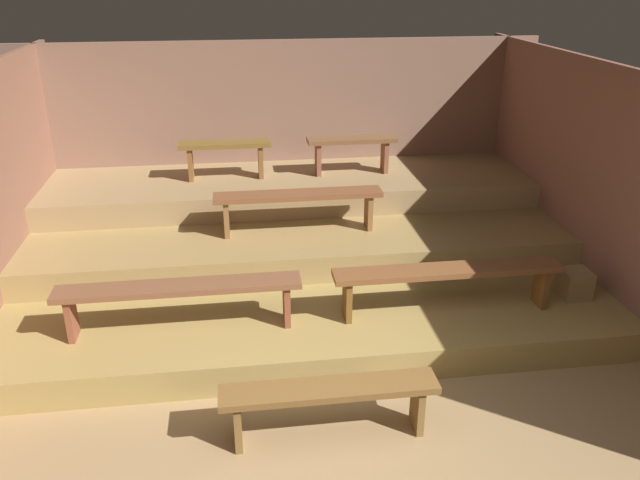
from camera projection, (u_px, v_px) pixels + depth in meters
ground at (309, 317)px, 6.05m from camera, size 6.25×5.63×0.08m
wall_back at (284, 135)px, 7.81m from camera, size 6.25×0.06×2.25m
wall_right at (601, 189)px, 5.93m from camera, size 0.06×5.63×2.25m
platform_lower at (302, 272)px, 6.54m from camera, size 5.45×3.59×0.27m
platform_middle at (295, 225)px, 7.00m from camera, size 5.45×2.34×0.27m
platform_upper at (290, 188)px, 7.35m from camera, size 5.45×1.34×0.27m
bench_floor_center at (329, 397)px, 4.34m from camera, size 1.50×0.26×0.42m
bench_lower_left at (179, 293)px, 5.12m from camera, size 1.97×0.26×0.42m
bench_lower_right at (447, 276)px, 5.40m from camera, size 1.97×0.26×0.42m
bench_middle_center at (298, 200)px, 6.36m from camera, size 1.68×0.26×0.42m
bench_upper_left at (225, 151)px, 7.12m from camera, size 1.02×0.26×0.42m
bench_upper_right at (352, 146)px, 7.30m from camera, size 1.02×0.26×0.42m
wooden_crate_lower at (575, 284)px, 5.75m from camera, size 0.25×0.25×0.25m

